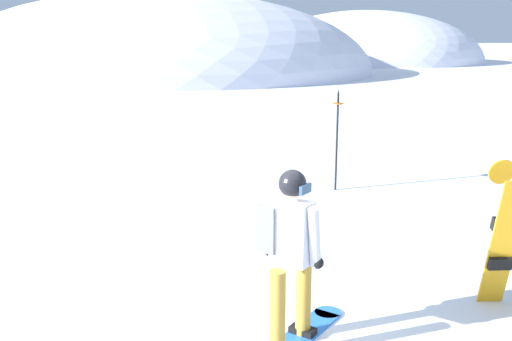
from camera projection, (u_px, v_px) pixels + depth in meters
ground_plane at (251, 341)px, 5.65m from camera, size 300.00×300.00×0.00m
ridge_peak_main at (160, 73)px, 42.03m from camera, size 30.23×27.21×11.42m
ridge_peak_far at (364, 62)px, 57.24m from camera, size 22.41×20.17×9.87m
snowboarder_main at (289, 254)px, 5.36m from camera, size 1.19×1.54×1.71m
spare_snowboard at (503, 236)px, 6.13m from camera, size 0.28×0.45×1.61m
piste_marker_near at (337, 133)px, 10.78m from camera, size 0.20×0.20×1.89m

